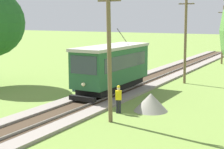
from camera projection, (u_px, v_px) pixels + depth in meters
name	position (u px, v px, depth m)	size (l,w,h in m)	color
red_tram	(112.00, 66.00, 27.29)	(2.60, 8.54, 4.79)	#235633
utility_pole_near_tram	(109.00, 53.00, 19.53)	(1.40, 0.54, 7.77)	brown
utility_pole_mid	(185.00, 38.00, 31.51)	(1.40, 0.47, 8.11)	brown
utility_pole_far	(223.00, 34.00, 45.29)	(1.40, 0.35, 7.49)	brown
gravel_pile	(151.00, 102.00, 22.59)	(2.19, 2.19, 1.16)	gray
track_worker	(119.00, 98.00, 21.98)	(0.45, 0.37, 1.78)	black
second_worker	(74.00, 79.00, 28.55)	(0.45, 0.42, 1.78)	navy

